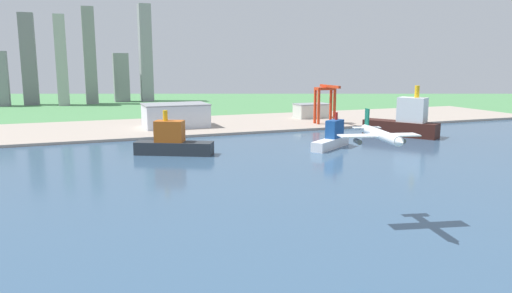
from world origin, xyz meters
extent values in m
plane|color=#4E8A51|center=(0.00, 300.00, 0.00)|extent=(2400.00, 2400.00, 0.00)
cube|color=#385675|center=(0.00, 240.00, 0.07)|extent=(840.00, 360.00, 0.15)
cube|color=#A8998B|center=(0.00, 490.00, 1.25)|extent=(840.00, 140.00, 2.50)
cylinder|color=white|center=(23.44, 161.55, 38.68)|extent=(11.15, 34.42, 3.90)
cone|color=white|center=(19.43, 143.23, 38.68)|extent=(4.53, 4.98, 3.70)
cube|color=white|center=(23.80, 163.23, 38.10)|extent=(33.95, 14.46, 0.50)
cube|color=#0C5947|center=(26.74, 176.66, 42.96)|extent=(1.37, 4.14, 9.35)
cube|color=white|center=(26.74, 176.66, 39.46)|extent=(12.45, 6.24, 0.36)
cylinder|color=#4C4F54|center=(32.63, 160.24, 35.95)|extent=(3.12, 5.16, 2.14)
cylinder|color=#4C4F54|center=(14.53, 164.20, 35.95)|extent=(3.12, 5.16, 2.14)
cube|color=#381914|center=(185.60, 362.32, 6.80)|extent=(50.85, 64.88, 13.30)
cube|color=silver|center=(191.10, 353.99, 24.49)|extent=(25.11, 27.85, 22.09)
cylinder|color=yellow|center=(192.93, 351.21, 40.85)|extent=(4.08, 4.08, 10.64)
cube|color=#2D3338|center=(-24.81, 346.15, 4.86)|extent=(57.03, 38.16, 9.41)
cube|color=#BF5919|center=(-27.53, 347.52, 17.28)|extent=(23.59, 19.82, 15.42)
cylinder|color=yellow|center=(-30.06, 348.79, 28.75)|extent=(3.41, 3.41, 7.53)
cube|color=white|center=(94.94, 328.64, 3.86)|extent=(44.39, 35.09, 7.42)
cube|color=#19478C|center=(100.42, 332.47, 14.63)|extent=(18.67, 16.50, 14.12)
cylinder|color=red|center=(102.36, 333.82, 24.65)|extent=(2.36, 2.36, 5.93)
cube|color=red|center=(145.43, 444.90, 20.05)|extent=(2.20, 2.20, 35.09)
cube|color=red|center=(164.06, 444.90, 20.05)|extent=(2.20, 2.20, 35.09)
cube|color=red|center=(145.43, 452.90, 20.05)|extent=(2.20, 2.20, 35.09)
cube|color=red|center=(164.06, 452.90, 20.05)|extent=(2.20, 2.20, 35.09)
cube|color=red|center=(154.74, 448.90, 38.99)|extent=(21.03, 10.00, 2.80)
cube|color=red|center=(154.74, 439.13, 41.79)|extent=(2.60, 39.07, 2.60)
cube|color=silver|center=(2.92, 477.87, 13.46)|extent=(61.71, 41.91, 21.91)
cube|color=gray|center=(2.92, 477.87, 25.01)|extent=(62.95, 42.75, 1.20)
cube|color=silver|center=(165.72, 499.54, 10.08)|extent=(38.04, 23.45, 15.16)
cube|color=gray|center=(165.72, 499.54, 18.26)|extent=(38.80, 23.92, 1.20)
cube|color=slate|center=(-151.10, 822.18, 69.03)|extent=(21.45, 18.78, 138.06)
cube|color=#A2A6A2|center=(-104.48, 798.61, 67.56)|extent=(16.27, 22.99, 135.13)
cube|color=gray|center=(-63.15, 809.67, 74.43)|extent=(18.25, 19.35, 148.86)
cube|color=gray|center=(-14.71, 836.39, 39.66)|extent=(24.27, 21.22, 79.32)
cube|color=gray|center=(26.08, 833.88, 79.25)|extent=(19.32, 26.02, 158.50)
camera|label=1|loc=(-91.97, -2.51, 68.32)|focal=34.20mm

